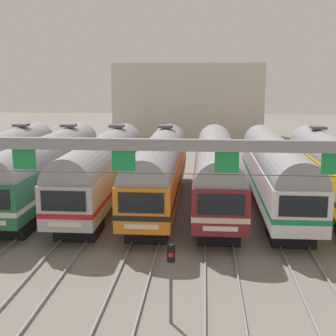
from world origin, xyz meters
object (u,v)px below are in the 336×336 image
(commuter_train_green, at_px, (49,165))
(catenary_gantry, at_px, (124,166))
(commuter_train_white, at_px, (275,169))
(yard_signal_mast, at_px, (171,269))
(commuter_train_stainless, at_px, (103,166))
(commuter_train_yellow, at_px, (334,170))
(commuter_train_maroon, at_px, (217,168))
(commuter_train_orange, at_px, (159,167))

(commuter_train_green, distance_m, catenary_gantry, 15.82)
(commuter_train_white, relative_size, yard_signal_mast, 5.98)
(commuter_train_green, height_order, catenary_gantry, catenary_gantry)
(commuter_train_stainless, distance_m, yard_signal_mast, 16.38)
(catenary_gantry, bearing_deg, commuter_train_green, 119.96)
(commuter_train_green, relative_size, commuter_train_yellow, 1.00)
(commuter_train_green, bearing_deg, commuter_train_white, -0.02)
(commuter_train_yellow, xyz_separation_m, catenary_gantry, (-11.67, -13.50, 2.72))
(commuter_train_green, relative_size, commuter_train_maroon, 1.00)
(commuter_train_maroon, bearing_deg, commuter_train_white, 0.00)
(catenary_gantry, bearing_deg, yard_signal_mast, -42.72)
(commuter_train_yellow, height_order, yard_signal_mast, commuter_train_yellow)
(commuter_train_orange, xyz_separation_m, commuter_train_yellow, (11.67, 0.00, 0.00))
(commuter_train_stainless, bearing_deg, commuter_train_green, 180.00)
(commuter_train_yellow, distance_m, catenary_gantry, 18.05)
(yard_signal_mast, bearing_deg, commuter_train_stainless, 110.88)
(yard_signal_mast, bearing_deg, catenary_gantry, 137.28)
(commuter_train_green, bearing_deg, commuter_train_maroon, -0.02)
(commuter_train_orange, xyz_separation_m, commuter_train_maroon, (3.89, -0.00, -0.00))
(commuter_train_green, distance_m, commuter_train_maroon, 11.67)
(commuter_train_stainless, xyz_separation_m, yard_signal_mast, (5.84, -15.30, -0.58))
(catenary_gantry, bearing_deg, commuter_train_stainless, 106.08)
(commuter_train_green, bearing_deg, commuter_train_stainless, 0.00)
(commuter_train_orange, bearing_deg, commuter_train_maroon, -0.06)
(commuter_train_white, xyz_separation_m, catenary_gantry, (-7.78, -13.49, 2.72))
(commuter_train_green, distance_m, commuter_train_yellow, 19.45)
(commuter_train_green, bearing_deg, commuter_train_yellow, 0.00)
(commuter_train_maroon, relative_size, yard_signal_mast, 5.98)
(commuter_train_maroon, xyz_separation_m, commuter_train_yellow, (7.78, 0.00, 0.00))
(yard_signal_mast, bearing_deg, commuter_train_maroon, 82.75)
(catenary_gantry, bearing_deg, commuter_train_white, 60.03)
(commuter_train_green, height_order, yard_signal_mast, commuter_train_green)
(commuter_train_green, xyz_separation_m, commuter_train_yellow, (19.45, 0.00, 0.00))
(commuter_train_orange, height_order, commuter_train_maroon, commuter_train_orange)
(commuter_train_yellow, relative_size, yard_signal_mast, 5.98)
(commuter_train_stainless, height_order, commuter_train_white, commuter_train_stainless)
(commuter_train_orange, distance_m, commuter_train_maroon, 3.89)
(commuter_train_orange, relative_size, commuter_train_maroon, 1.00)
(commuter_train_white, bearing_deg, commuter_train_orange, 179.97)
(commuter_train_maroon, xyz_separation_m, catenary_gantry, (-3.89, -13.49, 2.72))
(commuter_train_stainless, relative_size, catenary_gantry, 0.63)
(commuter_train_green, xyz_separation_m, commuter_train_maroon, (11.67, -0.00, -0.00))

